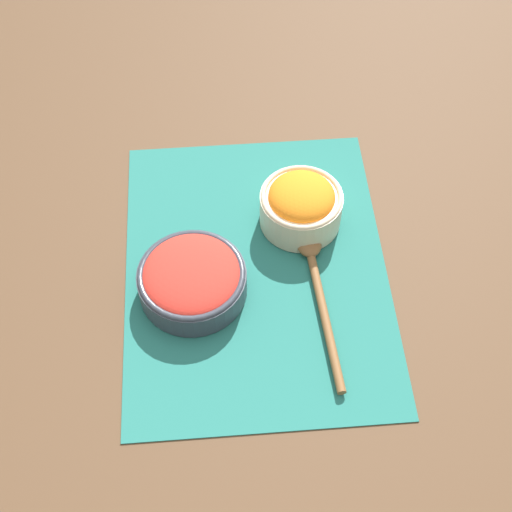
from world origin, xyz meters
TOP-DOWN VIEW (x-y plane):
  - ground_plane at (0.00, 0.00)m, footprint 3.00×3.00m
  - placemat at (0.00, 0.00)m, footprint 0.48×0.37m
  - carrot_bowl at (-0.08, 0.07)m, footprint 0.12×0.12m
  - tomato_bowl at (0.03, -0.09)m, footprint 0.15×0.15m
  - wooden_spoon at (0.03, 0.08)m, footprint 0.26×0.04m

SIDE VIEW (x-z plane):
  - ground_plane at x=0.00m, z-range 0.00..0.00m
  - placemat at x=0.00m, z-range 0.00..0.00m
  - wooden_spoon at x=0.03m, z-range 0.00..0.02m
  - tomato_bowl at x=0.03m, z-range 0.01..0.06m
  - carrot_bowl at x=-0.08m, z-range 0.00..0.08m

